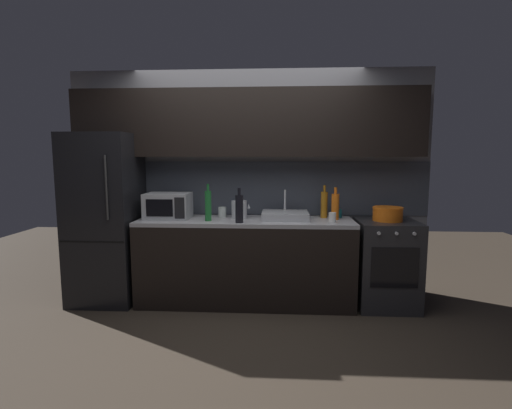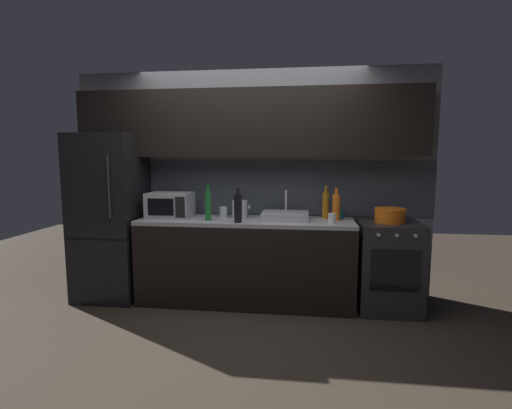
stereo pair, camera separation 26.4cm
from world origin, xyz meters
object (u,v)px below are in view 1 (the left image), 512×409
(kettle, at_px, (239,209))
(wine_bottle_orange, at_px, (335,206))
(oven_range, at_px, (386,263))
(mug_teal, at_px, (338,213))
(refrigerator, at_px, (106,218))
(mug_clear, at_px, (222,212))
(microwave, at_px, (168,206))
(cooking_pot, at_px, (388,214))
(wine_bottle_dark, at_px, (239,208))
(wine_bottle_green, at_px, (208,205))
(mug_white, at_px, (332,217))
(wine_bottle_amber, at_px, (324,204))

(kettle, relative_size, wine_bottle_orange, 0.64)
(oven_range, height_order, mug_teal, mug_teal)
(refrigerator, relative_size, mug_clear, 16.35)
(refrigerator, relative_size, microwave, 3.89)
(refrigerator, bearing_deg, oven_range, -0.02)
(cooking_pot, bearing_deg, wine_bottle_dark, -172.10)
(oven_range, bearing_deg, wine_bottle_orange, 173.96)
(wine_bottle_dark, relative_size, mug_teal, 3.91)
(microwave, distance_m, wine_bottle_green, 0.47)
(cooking_pot, bearing_deg, oven_range, -37.94)
(mug_clear, bearing_deg, mug_white, -12.93)
(wine_bottle_amber, bearing_deg, wine_bottle_green, -167.29)
(wine_bottle_green, bearing_deg, wine_bottle_orange, 7.30)
(wine_bottle_orange, height_order, wine_bottle_green, wine_bottle_green)
(mug_white, bearing_deg, mug_clear, 167.07)
(microwave, height_order, mug_teal, microwave)
(wine_bottle_green, bearing_deg, microwave, 163.82)
(wine_bottle_green, bearing_deg, mug_clear, 65.89)
(microwave, xyz_separation_m, wine_bottle_orange, (1.76, 0.04, 0.00))
(mug_white, bearing_deg, wine_bottle_dark, -175.34)
(mug_white, bearing_deg, wine_bottle_green, 179.06)
(oven_range, xyz_separation_m, mug_teal, (-0.47, 0.19, 0.49))
(oven_range, xyz_separation_m, wine_bottle_orange, (-0.53, 0.06, 0.59))
(mug_white, bearing_deg, microwave, 174.91)
(microwave, relative_size, mug_white, 4.63)
(refrigerator, distance_m, microwave, 0.69)
(wine_bottle_orange, relative_size, wine_bottle_green, 0.89)
(mug_white, bearing_deg, mug_teal, 71.46)
(wine_bottle_orange, bearing_deg, wine_bottle_amber, 134.20)
(oven_range, relative_size, wine_bottle_orange, 2.67)
(wine_bottle_dark, height_order, cooking_pot, wine_bottle_dark)
(wine_bottle_green, bearing_deg, wine_bottle_amber, 12.71)
(wine_bottle_dark, bearing_deg, refrigerator, 171.87)
(mug_clear, height_order, mug_white, mug_clear)
(refrigerator, distance_m, wine_bottle_green, 1.15)
(refrigerator, height_order, wine_bottle_dark, refrigerator)
(microwave, xyz_separation_m, mug_teal, (1.81, 0.17, -0.09))
(wine_bottle_amber, bearing_deg, mug_white, -80.72)
(oven_range, distance_m, kettle, 1.63)
(microwave, relative_size, wine_bottle_green, 1.22)
(refrigerator, xyz_separation_m, wine_bottle_amber, (2.34, 0.16, 0.15))
(mug_teal, bearing_deg, cooking_pot, -21.42)
(oven_range, height_order, wine_bottle_orange, wine_bottle_orange)
(kettle, bearing_deg, wine_bottle_amber, 6.26)
(wine_bottle_amber, relative_size, mug_clear, 3.20)
(wine_bottle_amber, bearing_deg, wine_bottle_orange, -45.80)
(oven_range, xyz_separation_m, wine_bottle_dark, (-1.50, -0.21, 0.59))
(refrigerator, bearing_deg, mug_teal, 4.25)
(oven_range, distance_m, cooking_pot, 0.52)
(wine_bottle_orange, distance_m, mug_white, 0.21)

